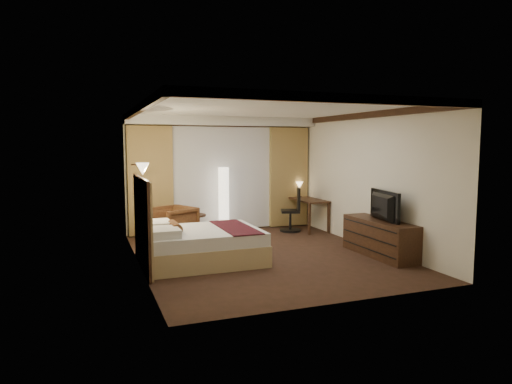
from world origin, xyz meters
name	(u,v)px	position (x,y,z in m)	size (l,w,h in m)	color
floor	(264,255)	(0.00, 0.00, 0.00)	(4.50, 5.50, 0.01)	#312013
ceiling	(264,109)	(0.00, 0.00, 2.70)	(4.50, 5.50, 0.01)	white
back_wall	(222,174)	(0.00, 2.75, 1.35)	(4.50, 0.02, 2.70)	silver
left_wall	(138,187)	(-2.25, 0.00, 1.35)	(0.02, 5.50, 2.70)	silver
right_wall	(368,180)	(2.25, 0.00, 1.35)	(0.02, 5.50, 2.70)	silver
crown_molding	(264,112)	(0.00, 0.00, 2.64)	(4.50, 5.50, 0.12)	black
soffit	(224,121)	(0.00, 2.50, 2.60)	(4.50, 0.50, 0.20)	white
curtain_sheer	(223,179)	(0.00, 2.67, 1.25)	(2.48, 0.04, 2.45)	silver
curtain_left_drape	(151,181)	(-1.70, 2.61, 1.25)	(1.00, 0.14, 2.45)	tan
curtain_right_drape	(288,177)	(1.70, 2.61, 1.25)	(1.00, 0.14, 2.45)	tan
wall_sconce	(143,169)	(-2.09, 0.70, 1.62)	(0.24, 0.24, 0.24)	white
bed	(202,246)	(-1.19, -0.08, 0.29)	(2.01, 1.57, 0.59)	white
headboard	(143,224)	(-2.20, -0.08, 0.75)	(0.12, 1.87, 1.50)	tan
armchair	(172,223)	(-1.38, 1.75, 0.42)	(0.81, 0.76, 0.84)	#492315
side_table	(195,226)	(-0.82, 2.04, 0.26)	(0.47, 0.47, 0.52)	black
floor_lamp	(224,200)	(-0.07, 2.36, 0.77)	(0.33, 0.33, 1.55)	white
desk	(308,214)	(1.95, 2.02, 0.38)	(0.55, 1.24, 0.75)	black
desk_lamp	(299,190)	(1.95, 2.49, 0.92)	(0.18, 0.18, 0.34)	#FFD899
office_chair	(290,210)	(1.46, 1.97, 0.52)	(0.50, 0.50, 1.05)	black
dresser	(380,238)	(2.00, -0.79, 0.34)	(0.50, 1.73, 0.67)	black
television	(379,203)	(1.97, -0.79, 0.98)	(1.08, 0.62, 0.14)	black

